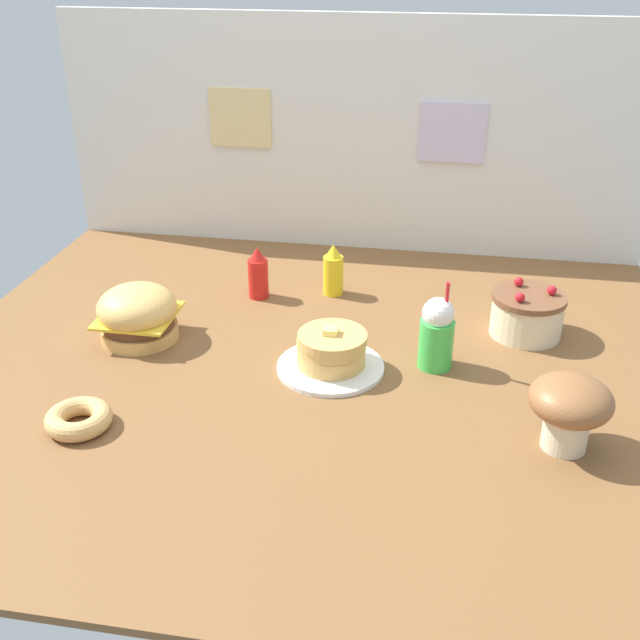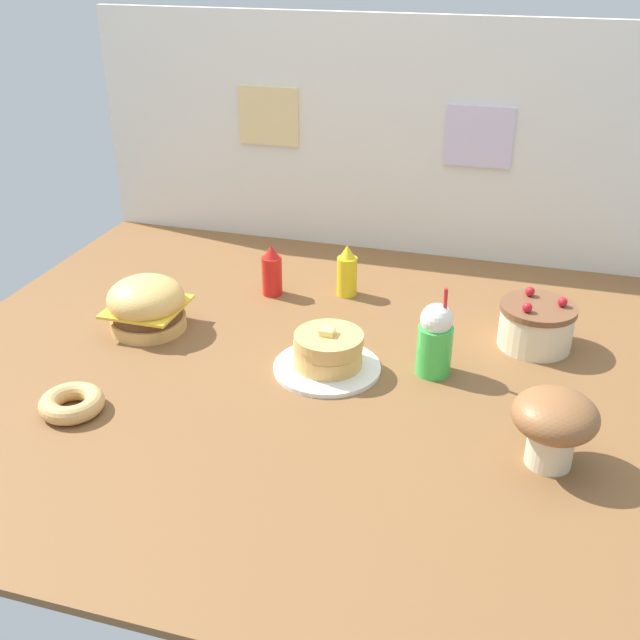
% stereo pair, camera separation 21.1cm
% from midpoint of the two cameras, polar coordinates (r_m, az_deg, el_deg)
% --- Properties ---
extents(ground_plane, '(2.12, 1.84, 0.02)m').
position_cam_midpoint_polar(ground_plane, '(2.12, 1.37, -3.75)').
color(ground_plane, brown).
extents(back_wall, '(2.12, 0.04, 0.83)m').
position_cam_midpoint_polar(back_wall, '(2.79, 6.53, 13.42)').
color(back_wall, silver).
rests_on(back_wall, ground_plane).
extents(burger, '(0.23, 0.23, 0.17)m').
position_cam_midpoint_polar(burger, '(2.30, -10.36, 1.05)').
color(burger, '#DBA859').
rests_on(burger, ground_plane).
extents(pancake_stack, '(0.30, 0.30, 0.13)m').
position_cam_midpoint_polar(pancake_stack, '(2.07, 3.53, -2.62)').
color(pancake_stack, white).
rests_on(pancake_stack, ground_plane).
extents(layer_cake, '(0.22, 0.22, 0.16)m').
position_cam_midpoint_polar(layer_cake, '(2.30, 18.50, -0.43)').
color(layer_cake, beige).
rests_on(layer_cake, ground_plane).
extents(ketchup_bottle, '(0.07, 0.07, 0.17)m').
position_cam_midpoint_polar(ketchup_bottle, '(2.49, -1.21, 3.60)').
color(ketchup_bottle, red).
rests_on(ketchup_bottle, ground_plane).
extents(mustard_bottle, '(0.07, 0.07, 0.17)m').
position_cam_midpoint_polar(mustard_bottle, '(2.49, 4.48, 3.56)').
color(mustard_bottle, yellow).
rests_on(mustard_bottle, ground_plane).
extents(cream_soda_cup, '(0.10, 0.10, 0.26)m').
position_cam_midpoint_polar(cream_soda_cup, '(2.07, 11.56, -1.53)').
color(cream_soda_cup, green).
rests_on(cream_soda_cup, ground_plane).
extents(donut_pink_glaze, '(0.16, 0.16, 0.05)m').
position_cam_midpoint_polar(donut_pink_glaze, '(1.97, -15.28, -6.11)').
color(donut_pink_glaze, tan).
rests_on(donut_pink_glaze, ground_plane).
extents(mushroom_stool, '(0.19, 0.19, 0.18)m').
position_cam_midpoint_polar(mushroom_stool, '(1.80, 20.48, -7.28)').
color(mushroom_stool, beige).
rests_on(mushroom_stool, ground_plane).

